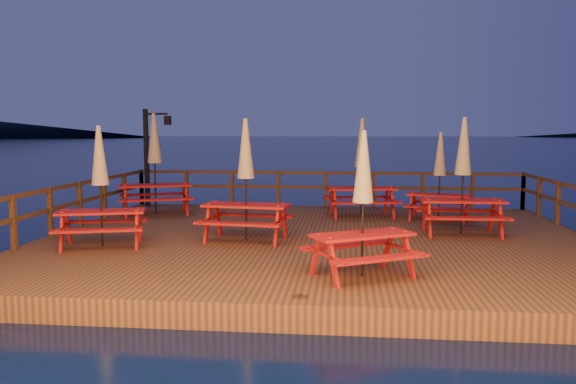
% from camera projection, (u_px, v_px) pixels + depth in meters
% --- Properties ---
extents(ground, '(500.00, 500.00, 0.00)m').
position_uv_depth(ground, '(317.00, 254.00, 12.53)').
color(ground, black).
rests_on(ground, ground).
extents(deck, '(12.00, 10.00, 0.40)m').
position_uv_depth(deck, '(317.00, 245.00, 12.51)').
color(deck, '#452A16').
rests_on(deck, ground).
extents(deck_piles, '(11.44, 9.44, 1.40)m').
position_uv_depth(deck_piles, '(317.00, 267.00, 12.56)').
color(deck_piles, '#371C11').
rests_on(deck_piles, ground).
extents(railing, '(11.80, 9.75, 1.10)m').
position_uv_depth(railing, '(321.00, 193.00, 14.16)').
color(railing, '#371C11').
rests_on(railing, deck).
extents(lamp_post, '(0.85, 0.18, 3.00)m').
position_uv_depth(lamp_post, '(151.00, 148.00, 17.35)').
color(lamp_post, black).
rests_on(lamp_post, deck).
extents(picnic_table_0, '(2.43, 2.23, 2.81)m').
position_uv_depth(picnic_table_0, '(155.00, 162.00, 15.59)').
color(picnic_table_0, '#990F0D').
rests_on(picnic_table_0, deck).
extents(picnic_table_1, '(2.09, 1.98, 2.34)m').
position_uv_depth(picnic_table_1, '(363.00, 202.00, 8.91)').
color(picnic_table_1, '#990F0D').
rests_on(picnic_table_1, deck).
extents(picnic_table_2, '(1.91, 1.71, 2.30)m').
position_uv_depth(picnic_table_2, '(440.00, 175.00, 14.55)').
color(picnic_table_2, '#990F0D').
rests_on(picnic_table_2, deck).
extents(picnic_table_3, '(1.88, 1.56, 2.64)m').
position_uv_depth(picnic_table_3, '(463.00, 174.00, 12.56)').
color(picnic_table_3, '#990F0D').
rests_on(picnic_table_3, deck).
extents(picnic_table_4, '(2.03, 1.82, 2.44)m').
position_uv_depth(picnic_table_4, '(100.00, 184.00, 11.26)').
color(picnic_table_4, '#990F0D').
rests_on(picnic_table_4, deck).
extents(picnic_table_5, '(2.11, 1.84, 2.67)m').
position_uv_depth(picnic_table_5, '(362.00, 166.00, 15.13)').
color(picnic_table_5, '#990F0D').
rests_on(picnic_table_5, deck).
extents(picnic_table_6, '(1.97, 1.69, 2.60)m').
position_uv_depth(picnic_table_6, '(246.00, 178.00, 11.88)').
color(picnic_table_6, '#990F0D').
rests_on(picnic_table_6, deck).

